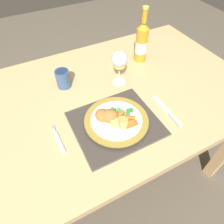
{
  "coord_description": "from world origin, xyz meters",
  "views": [
    {
      "loc": [
        -0.19,
        -0.59,
        1.36
      ],
      "look_at": [
        0.05,
        -0.14,
        0.78
      ],
      "focal_mm": 32.0,
      "sensor_mm": 36.0,
      "label": 1
    }
  ],
  "objects_px": {
    "drinking_cup": "(63,78)",
    "bottle": "(142,42)",
    "table_knife": "(169,113)",
    "wine_glass": "(120,61)",
    "dining_table": "(89,113)",
    "fork": "(58,140)",
    "dinner_plate": "(116,121)"
  },
  "relations": [
    {
      "from": "drinking_cup",
      "to": "bottle",
      "type": "bearing_deg",
      "value": 2.42
    },
    {
      "from": "table_knife",
      "to": "drinking_cup",
      "type": "bearing_deg",
      "value": 131.85
    },
    {
      "from": "wine_glass",
      "to": "bottle",
      "type": "relative_size",
      "value": 0.61
    },
    {
      "from": "dining_table",
      "to": "fork",
      "type": "xyz_separation_m",
      "value": [
        -0.17,
        -0.14,
        0.09
      ]
    },
    {
      "from": "table_knife",
      "to": "drinking_cup",
      "type": "relative_size",
      "value": 2.22
    },
    {
      "from": "fork",
      "to": "dining_table",
      "type": "bearing_deg",
      "value": 39.4
    },
    {
      "from": "dinner_plate",
      "to": "drinking_cup",
      "type": "height_order",
      "value": "drinking_cup"
    },
    {
      "from": "wine_glass",
      "to": "bottle",
      "type": "xyz_separation_m",
      "value": [
        0.19,
        0.11,
        -0.02
      ]
    },
    {
      "from": "table_knife",
      "to": "wine_glass",
      "type": "bearing_deg",
      "value": 108.09
    },
    {
      "from": "fork",
      "to": "bottle",
      "type": "distance_m",
      "value": 0.63
    },
    {
      "from": "dinner_plate",
      "to": "table_knife",
      "type": "xyz_separation_m",
      "value": [
        0.22,
        -0.05,
        -0.01
      ]
    },
    {
      "from": "bottle",
      "to": "dining_table",
      "type": "bearing_deg",
      "value": -156.94
    },
    {
      "from": "dining_table",
      "to": "dinner_plate",
      "type": "height_order",
      "value": "dinner_plate"
    },
    {
      "from": "fork",
      "to": "table_knife",
      "type": "height_order",
      "value": "table_knife"
    },
    {
      "from": "dining_table",
      "to": "table_knife",
      "type": "xyz_separation_m",
      "value": [
        0.27,
        -0.22,
        0.09
      ]
    },
    {
      "from": "wine_glass",
      "to": "drinking_cup",
      "type": "distance_m",
      "value": 0.27
    },
    {
      "from": "drinking_cup",
      "to": "dining_table",
      "type": "bearing_deg",
      "value": -67.84
    },
    {
      "from": "fork",
      "to": "bottle",
      "type": "relative_size",
      "value": 0.51
    },
    {
      "from": "dinner_plate",
      "to": "fork",
      "type": "bearing_deg",
      "value": 173.18
    },
    {
      "from": "fork",
      "to": "wine_glass",
      "type": "relative_size",
      "value": 0.85
    },
    {
      "from": "dinner_plate",
      "to": "fork",
      "type": "relative_size",
      "value": 1.78
    },
    {
      "from": "dining_table",
      "to": "dinner_plate",
      "type": "bearing_deg",
      "value": -73.01
    },
    {
      "from": "fork",
      "to": "drinking_cup",
      "type": "distance_m",
      "value": 0.31
    },
    {
      "from": "fork",
      "to": "table_knife",
      "type": "distance_m",
      "value": 0.45
    },
    {
      "from": "wine_glass",
      "to": "drinking_cup",
      "type": "height_order",
      "value": "wine_glass"
    },
    {
      "from": "dinner_plate",
      "to": "bottle",
      "type": "distance_m",
      "value": 0.46
    },
    {
      "from": "fork",
      "to": "wine_glass",
      "type": "distance_m",
      "value": 0.42
    },
    {
      "from": "dinner_plate",
      "to": "wine_glass",
      "type": "distance_m",
      "value": 0.27
    },
    {
      "from": "dinner_plate",
      "to": "fork",
      "type": "distance_m",
      "value": 0.23
    },
    {
      "from": "bottle",
      "to": "dinner_plate",
      "type": "bearing_deg",
      "value": -134.08
    },
    {
      "from": "dinner_plate",
      "to": "dining_table",
      "type": "bearing_deg",
      "value": 106.99
    },
    {
      "from": "dinner_plate",
      "to": "bottle",
      "type": "relative_size",
      "value": 0.91
    }
  ]
}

